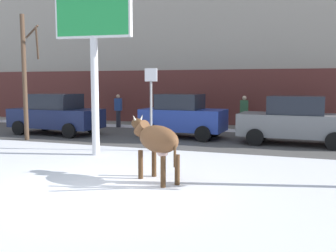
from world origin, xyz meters
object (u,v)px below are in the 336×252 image
(car_grey_sedan, at_px, (296,121))
(pedestrian_by_cars, at_px, (118,111))
(cow_brown, at_px, (157,140))
(billboard, at_px, (93,19))
(car_navy_sedan, at_px, (56,114))
(street_sign, at_px, (151,102))
(car_blue_hatchback, at_px, (183,116))
(bare_tree_right_lot, at_px, (25,74))
(pedestrian_near_billboard, at_px, (244,114))

(car_grey_sedan, xyz_separation_m, pedestrian_by_cars, (-8.96, 2.99, -0.03))
(cow_brown, xyz_separation_m, billboard, (-3.09, 2.49, 3.32))
(car_navy_sedan, bearing_deg, pedestrian_by_cars, 68.04)
(car_navy_sedan, height_order, street_sign, street_sign)
(cow_brown, bearing_deg, car_blue_hatchback, 102.60)
(cow_brown, distance_m, bare_tree_right_lot, 8.86)
(billboard, height_order, car_grey_sedan, billboard)
(car_grey_sedan, relative_size, bare_tree_right_lot, 0.85)
(car_navy_sedan, relative_size, street_sign, 1.52)
(billboard, distance_m, car_blue_hatchback, 6.03)
(billboard, height_order, bare_tree_right_lot, billboard)
(car_blue_hatchback, relative_size, pedestrian_by_cars, 2.07)
(car_grey_sedan, height_order, street_sign, street_sign)
(billboard, height_order, pedestrian_near_billboard, billboard)
(car_navy_sedan, xyz_separation_m, car_blue_hatchback, (5.77, 0.84, 0.02))
(cow_brown, xyz_separation_m, street_sign, (-1.68, 3.82, 0.68))
(billboard, distance_m, pedestrian_by_cars, 8.65)
(car_navy_sedan, height_order, pedestrian_by_cars, car_navy_sedan)
(cow_brown, relative_size, car_grey_sedan, 0.42)
(car_navy_sedan, distance_m, car_grey_sedan, 10.37)
(pedestrian_near_billboard, bearing_deg, street_sign, -110.45)
(car_blue_hatchback, relative_size, car_grey_sedan, 0.84)
(bare_tree_right_lot, relative_size, street_sign, 1.79)
(car_grey_sedan, xyz_separation_m, street_sign, (-4.65, -3.08, 0.76))
(car_navy_sedan, distance_m, car_blue_hatchback, 5.83)
(pedestrian_near_billboard, distance_m, bare_tree_right_lot, 9.81)
(cow_brown, relative_size, pedestrian_near_billboard, 1.03)
(pedestrian_by_cars, bearing_deg, bare_tree_right_lot, -105.02)
(cow_brown, height_order, bare_tree_right_lot, bare_tree_right_lot)
(pedestrian_near_billboard, bearing_deg, car_blue_hatchback, -130.13)
(cow_brown, height_order, car_navy_sedan, car_navy_sedan)
(street_sign, bearing_deg, bare_tree_right_lot, 172.99)
(cow_brown, bearing_deg, street_sign, 113.71)
(cow_brown, distance_m, street_sign, 4.22)
(cow_brown, xyz_separation_m, car_blue_hatchback, (-1.62, 7.26, -0.07))
(billboard, xyz_separation_m, street_sign, (1.41, 1.32, -2.64))
(billboard, bearing_deg, car_blue_hatchback, 72.96)
(car_grey_sedan, bearing_deg, car_blue_hatchback, 175.39)
(bare_tree_right_lot, bearing_deg, pedestrian_near_billboard, 33.77)
(car_grey_sedan, xyz_separation_m, bare_tree_right_lot, (-10.40, -2.37, 1.76))
(pedestrian_by_cars, xyz_separation_m, bare_tree_right_lot, (-1.44, -5.36, 1.79))
(billboard, relative_size, car_blue_hatchback, 1.55)
(billboard, bearing_deg, car_navy_sedan, 137.63)
(billboard, distance_m, car_grey_sedan, 8.22)
(bare_tree_right_lot, distance_m, street_sign, 5.89)
(car_navy_sedan, relative_size, pedestrian_near_billboard, 2.48)
(car_grey_sedan, relative_size, street_sign, 1.52)
(car_blue_hatchback, bearing_deg, billboard, -107.04)
(pedestrian_near_billboard, bearing_deg, car_grey_sedan, -51.47)
(car_blue_hatchback, xyz_separation_m, car_grey_sedan, (4.59, -0.37, -0.02))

